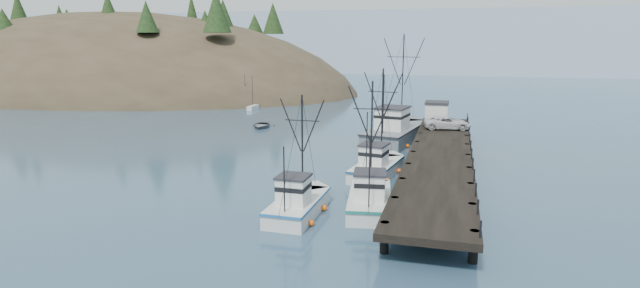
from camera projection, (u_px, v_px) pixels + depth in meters
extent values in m
plane|color=#2A465F|center=(239.00, 214.00, 37.19)|extent=(400.00, 400.00, 0.00)
cube|color=black|center=(440.00, 155.00, 48.35)|extent=(6.00, 44.00, 0.50)
cylinder|color=black|center=(384.00, 238.00, 30.29)|extent=(0.56, 0.56, 2.00)
cylinder|color=black|center=(474.00, 247.00, 28.96)|extent=(0.56, 0.56, 2.00)
cylinder|color=black|center=(394.00, 211.00, 35.01)|extent=(0.56, 0.56, 2.00)
cylinder|color=black|center=(471.00, 218.00, 33.68)|extent=(0.56, 0.56, 2.00)
cylinder|color=black|center=(402.00, 190.00, 39.73)|extent=(0.56, 0.56, 2.00)
cylinder|color=black|center=(470.00, 196.00, 38.40)|extent=(0.56, 0.56, 2.00)
cylinder|color=black|center=(408.00, 174.00, 44.45)|extent=(0.56, 0.56, 2.00)
cylinder|color=black|center=(469.00, 178.00, 43.12)|extent=(0.56, 0.56, 2.00)
cylinder|color=black|center=(413.00, 161.00, 49.17)|extent=(0.56, 0.56, 2.00)
cylinder|color=black|center=(468.00, 165.00, 47.84)|extent=(0.56, 0.56, 2.00)
cylinder|color=black|center=(417.00, 150.00, 53.89)|extent=(0.56, 0.56, 2.00)
cylinder|color=black|center=(467.00, 153.00, 52.56)|extent=(0.56, 0.56, 2.00)
cylinder|color=black|center=(420.00, 141.00, 58.61)|extent=(0.56, 0.56, 2.00)
cylinder|color=black|center=(466.00, 144.00, 57.28)|extent=(0.56, 0.56, 2.00)
cylinder|color=black|center=(423.00, 134.00, 63.33)|extent=(0.56, 0.56, 2.00)
cylinder|color=black|center=(465.00, 136.00, 62.00)|extent=(0.56, 0.56, 2.00)
cylinder|color=black|center=(425.00, 127.00, 68.05)|extent=(0.56, 0.56, 2.00)
cylinder|color=black|center=(465.00, 129.00, 66.72)|extent=(0.56, 0.56, 2.00)
ellipsoid|color=#382D1E|center=(117.00, 112.00, 130.02)|extent=(132.00, 78.00, 51.00)
ellipsoid|color=black|center=(109.00, 95.00, 134.25)|extent=(109.20, 62.40, 41.60)
cube|color=beige|center=(180.00, 97.00, 99.51)|extent=(4.00, 5.00, 2.80)
cube|color=beige|center=(164.00, 94.00, 104.83)|extent=(4.00, 5.00, 2.80)
cube|color=beige|center=(212.00, 94.00, 104.15)|extent=(4.00, 5.00, 2.80)
cube|color=#9EB2C6|center=(443.00, 72.00, 195.12)|extent=(360.00, 40.00, 26.00)
cube|color=silver|center=(329.00, 68.00, 222.10)|extent=(180.00, 25.00, 18.00)
cube|color=silver|center=(253.00, 108.00, 91.91)|extent=(1.00, 3.50, 0.90)
cylinder|color=black|center=(252.00, 92.00, 91.31)|extent=(0.08, 0.08, 6.00)
cube|color=silver|center=(176.00, 102.00, 100.51)|extent=(1.00, 3.50, 0.90)
cylinder|color=black|center=(175.00, 88.00, 99.91)|extent=(0.08, 0.08, 6.00)
cube|color=silver|center=(200.00, 98.00, 107.23)|extent=(1.00, 3.50, 0.90)
cylinder|color=black|center=(199.00, 85.00, 106.63)|extent=(0.08, 0.08, 6.00)
cube|color=silver|center=(266.00, 100.00, 103.87)|extent=(1.00, 3.50, 0.90)
cylinder|color=black|center=(265.00, 86.00, 103.27)|extent=(0.08, 0.08, 6.00)
cube|color=silver|center=(246.00, 105.00, 95.47)|extent=(1.00, 3.50, 0.90)
cylinder|color=black|center=(245.00, 90.00, 94.87)|extent=(0.08, 0.08, 6.00)
cube|color=silver|center=(172.00, 101.00, 102.31)|extent=(1.00, 3.50, 0.90)
cylinder|color=black|center=(171.00, 87.00, 101.70)|extent=(0.08, 0.08, 6.00)
cube|color=silver|center=(195.00, 99.00, 106.38)|extent=(1.00, 3.50, 0.90)
cylinder|color=black|center=(194.00, 85.00, 105.78)|extent=(0.08, 0.08, 6.00)
cube|color=silver|center=(370.00, 204.00, 38.16)|extent=(4.21, 8.36, 1.60)
cube|color=silver|center=(371.00, 189.00, 42.04)|extent=(3.09, 3.09, 1.60)
cube|color=#1B6E62|center=(370.00, 195.00, 38.02)|extent=(4.30, 8.57, 0.18)
cube|color=silver|center=(370.00, 186.00, 36.80)|extent=(2.48, 2.54, 1.90)
cube|color=#26262B|center=(370.00, 172.00, 36.59)|extent=(2.69, 2.77, 0.16)
cylinder|color=black|center=(371.00, 136.00, 38.31)|extent=(0.14, 0.14, 8.47)
cylinder|color=black|center=(369.00, 172.00, 34.48)|extent=(0.10, 0.10, 5.08)
cube|color=silver|center=(298.00, 209.00, 36.94)|extent=(3.09, 7.37, 1.60)
cube|color=silver|center=(312.00, 195.00, 40.38)|extent=(2.95, 2.95, 1.60)
cube|color=#215E9B|center=(298.00, 200.00, 36.80)|extent=(3.15, 7.56, 0.18)
cube|color=silver|center=(294.00, 190.00, 35.70)|extent=(2.10, 2.10, 1.90)
cube|color=#26262B|center=(293.00, 176.00, 35.49)|extent=(2.28, 2.29, 0.16)
cylinder|color=black|center=(302.00, 146.00, 37.05)|extent=(0.14, 0.14, 7.59)
cylinder|color=black|center=(284.00, 179.00, 33.66)|extent=(0.10, 0.10, 4.55)
cube|color=silver|center=(377.00, 171.00, 47.68)|extent=(4.41, 8.68, 1.60)
cube|color=silver|center=(389.00, 161.00, 51.38)|extent=(3.15, 3.15, 1.60)
cube|color=navy|center=(377.00, 164.00, 47.53)|extent=(4.51, 8.90, 0.18)
cube|color=silver|center=(374.00, 155.00, 46.37)|extent=(2.56, 2.65, 1.90)
cube|color=#26262B|center=(374.00, 145.00, 46.15)|extent=(2.78, 2.89, 0.16)
cylinder|color=black|center=(382.00, 115.00, 47.73)|extent=(0.14, 0.14, 8.85)
cylinder|color=black|center=(367.00, 142.00, 44.11)|extent=(0.10, 0.10, 5.31)
cube|color=slate|center=(396.00, 135.00, 63.84)|extent=(7.29, 14.61, 2.20)
cube|color=slate|center=(411.00, 126.00, 70.00)|extent=(4.77, 4.77, 2.20)
cube|color=black|center=(396.00, 127.00, 63.63)|extent=(7.45, 14.98, 0.18)
cube|color=silver|center=(392.00, 118.00, 61.76)|extent=(4.05, 4.49, 2.60)
cube|color=#26262B|center=(393.00, 107.00, 61.47)|extent=(4.40, 4.89, 0.16)
cylinder|color=black|center=(403.00, 80.00, 64.30)|extent=(0.14, 0.14, 11.59)
cylinder|color=black|center=(384.00, 104.00, 58.15)|extent=(0.10, 0.10, 6.95)
cube|color=silver|center=(437.00, 113.00, 65.32)|extent=(2.80, 3.00, 2.50)
cube|color=#26262B|center=(437.00, 103.00, 65.03)|extent=(3.00, 3.20, 0.30)
imported|color=silver|center=(448.00, 123.00, 60.76)|extent=(6.00, 3.51, 1.57)
imported|color=#5A5E64|center=(261.00, 127.00, 73.58)|extent=(4.25, 5.41, 1.02)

